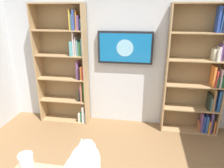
# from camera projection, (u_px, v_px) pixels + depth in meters

# --- Properties ---
(wall_back) EXTENTS (4.52, 0.06, 2.70)m
(wall_back) POSITION_uv_depth(u_px,v_px,m) (127.00, 51.00, 3.60)
(wall_back) COLOR silver
(wall_back) RESTS_ON ground
(bookshelf_left) EXTENTS (0.93, 0.28, 2.13)m
(bookshelf_left) POSITION_uv_depth(u_px,v_px,m) (202.00, 75.00, 3.36)
(bookshelf_left) COLOR tan
(bookshelf_left) RESTS_ON ground
(bookshelf_right) EXTENTS (0.91, 0.28, 2.13)m
(bookshelf_right) POSITION_uv_depth(u_px,v_px,m) (68.00, 66.00, 3.70)
(bookshelf_right) COLOR tan
(bookshelf_right) RESTS_ON ground
(wall_mounted_tv) EXTENTS (0.93, 0.07, 0.55)m
(wall_mounted_tv) POSITION_uv_depth(u_px,v_px,m) (125.00, 48.00, 3.50)
(wall_mounted_tv) COLOR black
(paper_towel_roll) EXTENTS (0.11, 0.11, 0.23)m
(paper_towel_roll) POSITION_uv_depth(u_px,v_px,m) (27.00, 167.00, 1.59)
(paper_towel_roll) COLOR white
(paper_towel_roll) RESTS_ON desk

